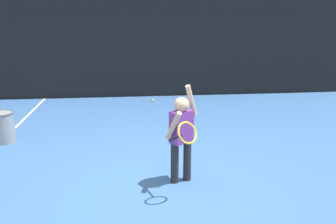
# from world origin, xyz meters

# --- Properties ---
(ground_plane) EXTENTS (20.00, 20.00, 0.00)m
(ground_plane) POSITION_xyz_m (0.00, 0.00, 0.00)
(ground_plane) COLOR #335B93
(back_fence_windscreen) EXTENTS (11.70, 0.08, 3.70)m
(back_fence_windscreen) POSITION_xyz_m (0.00, 5.32, 1.85)
(back_fence_windscreen) COLOR black
(back_fence_windscreen) RESTS_ON ground
(fence_post_1) EXTENTS (0.09, 0.09, 3.85)m
(fence_post_1) POSITION_xyz_m (-1.90, 5.38, 1.93)
(fence_post_1) COLOR slate
(fence_post_1) RESTS_ON ground
(fence_post_2) EXTENTS (0.09, 0.09, 3.85)m
(fence_post_2) POSITION_xyz_m (1.90, 5.38, 1.93)
(fence_post_2) COLOR slate
(fence_post_2) RESTS_ON ground
(tennis_player) EXTENTS (0.49, 0.84, 1.35)m
(tennis_player) POSITION_xyz_m (0.25, 0.08, 0.73)
(tennis_player) COLOR #232326
(tennis_player) RESTS_ON ground
(ball_hopper) EXTENTS (0.38, 0.38, 0.56)m
(ball_hopper) POSITION_xyz_m (-2.72, 1.92, 0.29)
(ball_hopper) COLOR gray
(ball_hopper) RESTS_ON ground
(tennis_ball_0) EXTENTS (0.07, 0.07, 0.07)m
(tennis_ball_0) POSITION_xyz_m (0.11, 4.62, 0.03)
(tennis_ball_0) COLOR #CCE033
(tennis_ball_0) RESTS_ON ground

